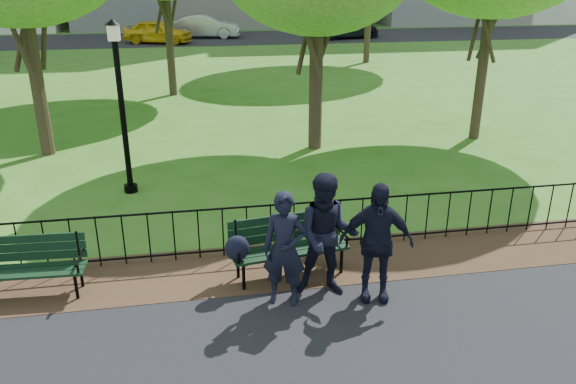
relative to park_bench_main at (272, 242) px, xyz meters
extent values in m
plane|color=#32641A|center=(0.31, -1.16, -0.62)|extent=(120.00, 120.00, 0.00)
cube|color=#312514|center=(0.31, 0.34, -0.61)|extent=(60.00, 1.60, 0.01)
cube|color=black|center=(0.31, 33.84, -0.62)|extent=(70.00, 9.00, 0.01)
cylinder|color=black|center=(0.31, 0.84, 0.26)|extent=(24.00, 0.04, 0.04)
cylinder|color=black|center=(0.31, 0.84, -0.50)|extent=(24.00, 0.04, 0.04)
cylinder|color=black|center=(0.31, 0.84, -0.17)|extent=(0.02, 0.02, 0.90)
cube|color=black|center=(0.29, 0.00, -0.16)|extent=(1.88, 0.74, 0.04)
cube|color=black|center=(0.25, 0.26, 0.19)|extent=(1.82, 0.29, 0.46)
cylinder|color=black|center=(-0.47, -0.29, -0.39)|extent=(0.05, 0.05, 0.46)
cylinder|color=black|center=(1.10, -0.07, -0.39)|extent=(0.05, 0.05, 0.46)
cylinder|color=black|center=(-0.52, 0.07, -0.39)|extent=(0.05, 0.05, 0.46)
cylinder|color=black|center=(1.05, 0.29, -0.39)|extent=(0.05, 0.05, 0.46)
cylinder|color=black|center=(-0.57, -0.12, 0.02)|extent=(0.12, 0.57, 0.04)
cylinder|color=black|center=(1.15, 0.12, 0.02)|extent=(0.12, 0.57, 0.04)
ellipsoid|color=black|center=(-0.55, -0.22, 0.06)|extent=(0.40, 0.30, 0.40)
cube|color=black|center=(-3.63, 0.09, -0.19)|extent=(1.74, 0.55, 0.04)
cube|color=black|center=(-3.62, 0.34, 0.14)|extent=(1.72, 0.13, 0.43)
cylinder|color=black|center=(-2.90, -0.12, -0.41)|extent=(0.05, 0.05, 0.43)
cylinder|color=black|center=(-2.88, 0.23, -0.41)|extent=(0.05, 0.05, 0.43)
cylinder|color=black|center=(-2.82, 0.05, -0.02)|extent=(0.07, 0.54, 0.04)
cylinder|color=black|center=(-2.47, 4.20, -0.54)|extent=(0.29, 0.29, 0.16)
cylinder|color=black|center=(-2.47, 4.20, 1.01)|extent=(0.12, 0.12, 3.26)
cube|color=beige|center=(-2.47, 4.20, 2.74)|extent=(0.22, 0.22, 0.31)
cone|color=black|center=(-2.47, 4.20, 2.94)|extent=(0.33, 0.33, 0.12)
cylinder|color=#2D2116|center=(-4.82, 7.39, 1.12)|extent=(0.34, 0.34, 3.49)
cylinder|color=#2D2116|center=(2.21, 6.69, 0.99)|extent=(0.35, 0.35, 3.22)
cylinder|color=#2D2116|center=(6.95, 6.80, 1.17)|extent=(0.28, 0.28, 3.58)
cylinder|color=#2D2116|center=(-1.64, 14.50, 1.27)|extent=(0.30, 0.30, 3.79)
cylinder|color=#2D2116|center=(8.27, 21.10, 1.73)|extent=(0.32, 0.32, 4.71)
imported|color=black|center=(0.08, -0.72, 0.24)|extent=(0.72, 0.58, 1.70)
imported|color=black|center=(0.73, -0.58, 0.32)|extent=(0.99, 0.65, 1.87)
imported|color=black|center=(1.38, -0.83, 0.29)|extent=(1.12, 0.66, 1.80)
imported|color=gold|center=(-2.74, 31.38, 0.14)|extent=(4.76, 3.26, 1.50)
imported|color=#B7BAC0|center=(0.52, 34.10, 0.18)|extent=(5.04, 2.60, 1.58)
imported|color=black|center=(10.18, 32.10, 0.12)|extent=(5.32, 2.98, 1.46)
camera|label=1|loc=(-1.13, -7.63, 3.88)|focal=35.00mm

